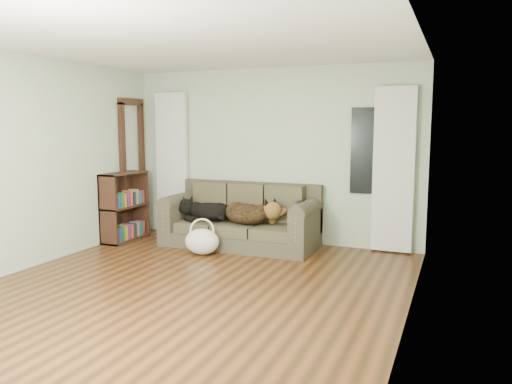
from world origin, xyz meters
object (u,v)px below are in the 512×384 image
at_px(dog_black_lab, 207,212).
at_px(tote_bag, 202,243).
at_px(dog_shepherd, 249,214).
at_px(sofa, 240,216).
at_px(bookshelf, 125,208).

relative_size(dog_black_lab, tote_bag, 1.33).
height_order(dog_black_lab, dog_shepherd, dog_shepherd).
height_order(sofa, tote_bag, sofa).
distance_m(dog_shepherd, bookshelf, 1.98).
distance_m(sofa, dog_shepherd, 0.18).
bearing_deg(sofa, dog_shepherd, -13.80).
height_order(sofa, dog_shepherd, sofa).
relative_size(sofa, tote_bag, 4.58).
xyz_separation_m(sofa, dog_shepherd, (0.17, -0.04, 0.04)).
bearing_deg(bookshelf, dog_shepherd, 11.17).
distance_m(dog_black_lab, tote_bag, 0.72).
bearing_deg(bookshelf, dog_black_lab, 15.40).
xyz_separation_m(dog_shepherd, tote_bag, (-0.45, -0.60, -0.33)).
xyz_separation_m(tote_bag, bookshelf, (-1.51, 0.33, 0.34)).
bearing_deg(bookshelf, tote_bag, -8.96).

